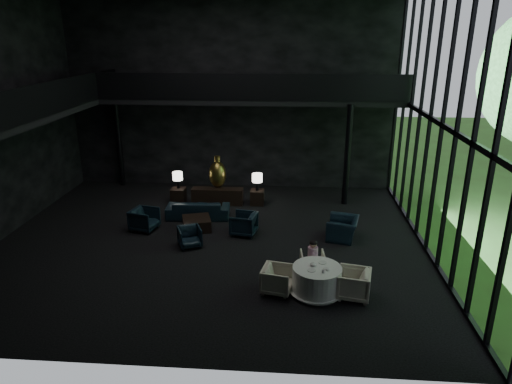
# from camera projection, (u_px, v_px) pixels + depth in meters

# --- Properties ---
(floor) EXTENTS (14.00, 12.00, 0.02)m
(floor) POSITION_uv_depth(u_px,v_px,m) (211.00, 242.00, 15.06)
(floor) COLOR black
(floor) RESTS_ON ground
(wall_back) EXTENTS (14.00, 0.04, 8.00)m
(wall_back) POSITION_uv_depth(u_px,v_px,m) (231.00, 96.00, 19.40)
(wall_back) COLOR black
(wall_back) RESTS_ON ground
(wall_front) EXTENTS (14.00, 0.04, 8.00)m
(wall_front) POSITION_uv_depth(u_px,v_px,m) (146.00, 183.00, 8.10)
(wall_front) COLOR black
(wall_front) RESTS_ON ground
(curtain_wall) EXTENTS (0.20, 12.00, 8.00)m
(curtain_wall) POSITION_uv_depth(u_px,v_px,m) (442.00, 125.00, 13.26)
(curtain_wall) COLOR black
(curtain_wall) RESTS_ON ground
(mezzanine_left) EXTENTS (2.00, 12.00, 0.25)m
(mezzanine_left) POSITION_uv_depth(u_px,v_px,m) (15.00, 119.00, 14.17)
(mezzanine_left) COLOR black
(mezzanine_left) RESTS_ON wall_left
(mezzanine_back) EXTENTS (12.00, 2.00, 0.25)m
(mezzanine_back) POSITION_uv_depth(u_px,v_px,m) (253.00, 99.00, 18.38)
(mezzanine_back) COLOR black
(mezzanine_back) RESTS_ON wall_back
(railing_left) EXTENTS (0.06, 12.00, 1.00)m
(railing_left) POSITION_uv_depth(u_px,v_px,m) (44.00, 100.00, 13.90)
(railing_left) COLOR black
(railing_left) RESTS_ON mezzanine_left
(railing_back) EXTENTS (12.00, 0.06, 1.00)m
(railing_back) POSITION_uv_depth(u_px,v_px,m) (250.00, 87.00, 17.25)
(railing_back) COLOR black
(railing_back) RESTS_ON mezzanine_back
(column_nw) EXTENTS (0.24, 0.24, 4.00)m
(column_nw) POSITION_uv_depth(u_px,v_px,m) (119.00, 142.00, 20.12)
(column_nw) COLOR black
(column_nw) RESTS_ON floor
(column_ne) EXTENTS (0.24, 0.24, 4.00)m
(column_ne) POSITION_uv_depth(u_px,v_px,m) (347.00, 155.00, 17.83)
(column_ne) COLOR black
(column_ne) RESTS_ON floor
(console) EXTENTS (2.05, 0.47, 0.65)m
(console) POSITION_uv_depth(u_px,v_px,m) (217.00, 196.00, 18.32)
(console) COLOR black
(console) RESTS_ON floor
(bronze_urn) EXTENTS (0.69, 0.69, 1.28)m
(bronze_urn) POSITION_uv_depth(u_px,v_px,m) (218.00, 174.00, 18.21)
(bronze_urn) COLOR olive
(bronze_urn) RESTS_ON console
(side_table_left) EXTENTS (0.55, 0.55, 0.61)m
(side_table_left) POSITION_uv_depth(u_px,v_px,m) (178.00, 196.00, 18.47)
(side_table_left) COLOR black
(side_table_left) RESTS_ON floor
(table_lamp_left) EXTENTS (0.40, 0.40, 0.67)m
(table_lamp_left) POSITION_uv_depth(u_px,v_px,m) (178.00, 177.00, 18.25)
(table_lamp_left) COLOR black
(table_lamp_left) RESTS_ON side_table_left
(side_table_right) EXTENTS (0.54, 0.54, 0.59)m
(side_table_right) POSITION_uv_depth(u_px,v_px,m) (257.00, 197.00, 18.31)
(side_table_right) COLOR black
(side_table_right) RESTS_ON floor
(table_lamp_right) EXTENTS (0.41, 0.41, 0.69)m
(table_lamp_right) POSITION_uv_depth(u_px,v_px,m) (257.00, 179.00, 18.02)
(table_lamp_right) COLOR black
(table_lamp_right) RESTS_ON side_table_right
(sofa) EXTENTS (2.59, 0.89, 1.00)m
(sofa) POSITION_uv_depth(u_px,v_px,m) (198.00, 205.00, 16.90)
(sofa) COLOR #0E252C
(sofa) RESTS_ON floor
(lounge_armchair_west) EXTENTS (1.05, 1.09, 0.94)m
(lounge_armchair_west) POSITION_uv_depth(u_px,v_px,m) (144.00, 217.00, 15.85)
(lounge_armchair_west) COLOR black
(lounge_armchair_west) RESTS_ON floor
(lounge_armchair_east) EXTENTS (0.98, 1.03, 0.91)m
(lounge_armchair_east) POSITION_uv_depth(u_px,v_px,m) (244.00, 222.00, 15.51)
(lounge_armchair_east) COLOR black
(lounge_armchair_east) RESTS_ON floor
(lounge_armchair_south) EXTENTS (0.83, 0.81, 0.66)m
(lounge_armchair_south) POSITION_uv_depth(u_px,v_px,m) (190.00, 237.00, 14.66)
(lounge_armchair_south) COLOR black
(lounge_armchair_south) RESTS_ON floor
(window_armchair) EXTENTS (0.98, 1.29, 1.01)m
(window_armchair) POSITION_uv_depth(u_px,v_px,m) (343.00, 225.00, 15.16)
(window_armchair) COLOR black
(window_armchair) RESTS_ON floor
(coffee_table) EXTENTS (1.17, 1.17, 0.42)m
(coffee_table) POSITION_uv_depth(u_px,v_px,m) (197.00, 224.00, 15.98)
(coffee_table) COLOR black
(coffee_table) RESTS_ON floor
(dining_table) EXTENTS (1.46, 1.46, 0.75)m
(dining_table) POSITION_uv_depth(u_px,v_px,m) (317.00, 281.00, 12.02)
(dining_table) COLOR white
(dining_table) RESTS_ON floor
(dining_chair_north) EXTENTS (0.63, 0.60, 0.61)m
(dining_chair_north) POSITION_uv_depth(u_px,v_px,m) (312.00, 263.00, 13.05)
(dining_chair_north) COLOR beige
(dining_chair_north) RESTS_ON floor
(dining_chair_east) EXTENTS (0.99, 1.03, 0.90)m
(dining_chair_east) POSITION_uv_depth(u_px,v_px,m) (354.00, 281.00, 11.78)
(dining_chair_east) COLOR beige
(dining_chair_east) RESTS_ON floor
(dining_chair_west) EXTENTS (0.86, 0.90, 0.80)m
(dining_chair_west) POSITION_uv_depth(u_px,v_px,m) (277.00, 278.00, 12.05)
(dining_chair_west) COLOR beige
(dining_chair_west) RESTS_ON floor
(child) EXTENTS (0.29, 0.29, 0.62)m
(child) POSITION_uv_depth(u_px,v_px,m) (313.00, 251.00, 12.79)
(child) COLOR pink
(child) RESTS_ON dining_chair_north
(plate_a) EXTENTS (0.24, 0.24, 0.01)m
(plate_a) POSITION_uv_depth(u_px,v_px,m) (311.00, 270.00, 11.72)
(plate_a) COLOR white
(plate_a) RESTS_ON dining_table
(plate_b) EXTENTS (0.22, 0.22, 0.01)m
(plate_b) POSITION_uv_depth(u_px,v_px,m) (323.00, 263.00, 12.12)
(plate_b) COLOR white
(plate_b) RESTS_ON dining_table
(saucer) EXTENTS (0.15, 0.15, 0.01)m
(saucer) POSITION_uv_depth(u_px,v_px,m) (326.00, 268.00, 11.82)
(saucer) COLOR white
(saucer) RESTS_ON dining_table
(coffee_cup) EXTENTS (0.09, 0.09, 0.06)m
(coffee_cup) POSITION_uv_depth(u_px,v_px,m) (327.00, 269.00, 11.69)
(coffee_cup) COLOR white
(coffee_cup) RESTS_ON saucer
(cereal_bowl) EXTENTS (0.17, 0.17, 0.08)m
(cereal_bowl) POSITION_uv_depth(u_px,v_px,m) (313.00, 264.00, 11.95)
(cereal_bowl) COLOR white
(cereal_bowl) RESTS_ON dining_table
(cream_pot) EXTENTS (0.08, 0.08, 0.08)m
(cream_pot) POSITION_uv_depth(u_px,v_px,m) (323.00, 272.00, 11.59)
(cream_pot) COLOR #99999E
(cream_pot) RESTS_ON dining_table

